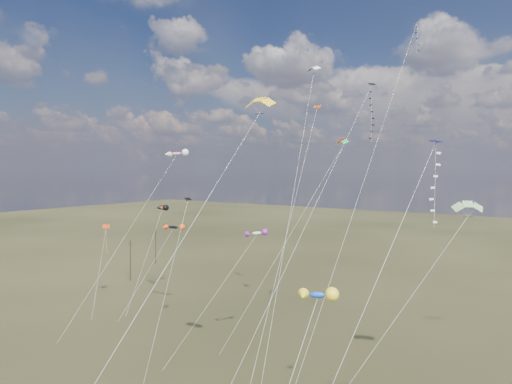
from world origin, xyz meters
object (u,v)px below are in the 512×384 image
Objects in this scene: utility_pole_far at (156,246)px; diamond_black_high at (365,125)px; utility_pole_near at (130,260)px; parafoil_yellow at (259,101)px; novelty_black_orange at (173,227)px.

utility_pole_far is 0.25× the size of diamond_black_high.
utility_pole_near and utility_pole_far have the same top height.
parafoil_yellow is (55.84, -39.88, 23.63)m from utility_pole_far.
utility_pole_far is 66.67m from diamond_black_high.
utility_pole_near is 0.28× the size of parafoil_yellow.
novelty_black_orange reaches higher than utility_pole_near.
utility_pole_near is 59.30m from parafoil_yellow.
diamond_black_high is at bearing 81.26° from parafoil_yellow.
parafoil_yellow is (47.84, -25.88, 23.63)m from utility_pole_near.
diamond_black_high reaches higher than utility_pole_far.
parafoil_yellow is (-2.70, -17.58, 0.83)m from diamond_black_high.
utility_pole_near is 16.12m from utility_pole_far.
utility_pole_near is 56.07m from diamond_black_high.
parafoil_yellow is 34.43m from novelty_black_orange.
parafoil_yellow is at bearing -31.43° from novelty_black_orange.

